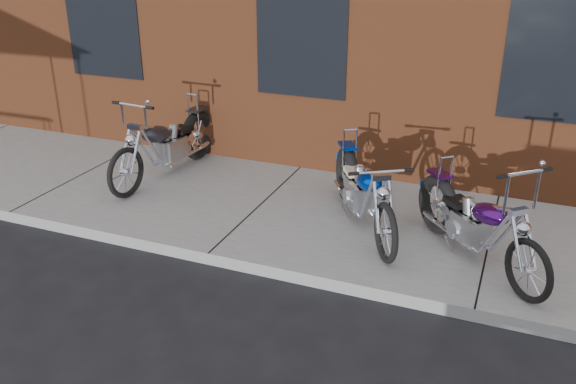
% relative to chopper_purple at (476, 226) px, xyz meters
% --- Properties ---
extents(ground, '(120.00, 120.00, 0.00)m').
position_rel_chopper_purple_xyz_m(ground, '(-2.85, -1.02, -0.57)').
color(ground, black).
rests_on(ground, ground).
extents(sidewalk, '(22.00, 3.00, 0.15)m').
position_rel_chopper_purple_xyz_m(sidewalk, '(-2.85, 0.48, -0.49)').
color(sidewalk, slate).
rests_on(sidewalk, ground).
extents(chopper_purple, '(1.65, 1.79, 1.30)m').
position_rel_chopper_purple_xyz_m(chopper_purple, '(0.00, 0.00, 0.00)').
color(chopper_purple, black).
rests_on(chopper_purple, sidewalk).
extents(chopper_blue, '(1.37, 2.11, 1.05)m').
position_rel_chopper_purple_xyz_m(chopper_blue, '(-1.40, 0.38, 0.02)').
color(chopper_blue, black).
rests_on(chopper_blue, sidewalk).
extents(chopper_third, '(0.61, 2.51, 1.27)m').
position_rel_chopper_purple_xyz_m(chopper_third, '(-4.60, 0.94, 0.03)').
color(chopper_third, black).
rests_on(chopper_third, sidewalk).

